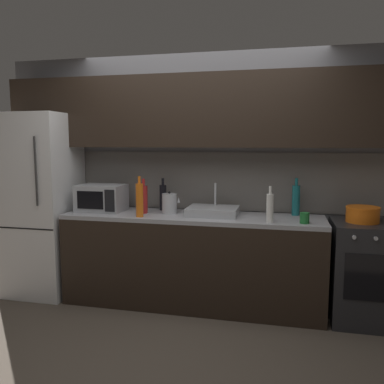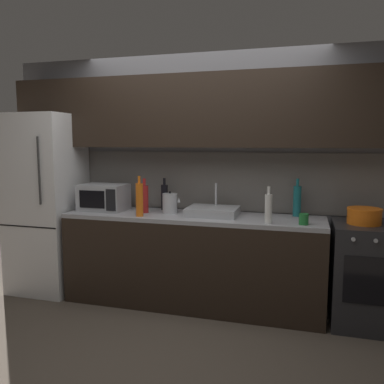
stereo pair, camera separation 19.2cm
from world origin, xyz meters
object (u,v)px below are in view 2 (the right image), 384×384
object	(u,v)px
mug_green	(304,219)
kettle	(170,203)
wine_bottle_dark	(164,197)
wine_bottle_red	(144,199)
wine_bottle_orange	(139,199)
microwave	(104,197)
cooking_pot	(364,216)
oven_range	(367,275)
wine_bottle_teal	(297,201)
wine_bottle_white	(268,208)
refrigerator	(47,203)

from	to	relation	value
mug_green	kettle	bearing A→B (deg)	171.17
wine_bottle_dark	kettle	bearing A→B (deg)	-55.78
wine_bottle_red	wine_bottle_orange	size ratio (longest dim) A/B	0.89
microwave	mug_green	world-z (taller)	microwave
cooking_pot	mug_green	bearing A→B (deg)	-161.00
oven_range	wine_bottle_dark	distance (m)	2.05
kettle	mug_green	distance (m)	1.29
wine_bottle_teal	cooking_pot	xyz separation A→B (m)	(0.57, -0.21, -0.08)
kettle	cooking_pot	xyz separation A→B (m)	(1.78, -0.03, -0.03)
microwave	wine_bottle_white	xyz separation A→B (m)	(1.70, -0.22, -0.00)
wine_bottle_white	mug_green	bearing A→B (deg)	5.92
oven_range	microwave	bearing A→B (deg)	179.56
refrigerator	wine_bottle_orange	bearing A→B (deg)	-9.79
kettle	wine_bottle_white	xyz separation A→B (m)	(0.98, -0.23, 0.03)
oven_range	wine_bottle_red	bearing A→B (deg)	-179.72
wine_bottle_orange	wine_bottle_dark	world-z (taller)	wine_bottle_orange
wine_bottle_teal	wine_bottle_dark	distance (m)	1.33
wine_bottle_white	wine_bottle_orange	bearing A→B (deg)	179.95
kettle	wine_bottle_red	distance (m)	0.26
wine_bottle_orange	wine_bottle_teal	bearing A→B (deg)	15.94
kettle	cooking_pot	size ratio (longest dim) A/B	0.78
microwave	wine_bottle_dark	distance (m)	0.63
wine_bottle_orange	cooking_pot	size ratio (longest dim) A/B	1.35
wine_bottle_red	wine_bottle_orange	xyz separation A→B (m)	(0.03, -0.19, 0.02)
microwave	oven_range	bearing A→B (deg)	-0.44
refrigerator	wine_bottle_dark	world-z (taller)	refrigerator
oven_range	microwave	xyz separation A→B (m)	(-2.55, 0.02, 0.58)
wine_bottle_teal	refrigerator	bearing A→B (deg)	-175.44
wine_bottle_red	wine_bottle_dark	bearing A→B (deg)	58.08
wine_bottle_orange	wine_bottle_dark	xyz separation A→B (m)	(0.11, 0.41, -0.03)
oven_range	microwave	distance (m)	2.61
kettle	wine_bottle_red	bearing A→B (deg)	-171.76
wine_bottle_dark	wine_bottle_white	world-z (taller)	wine_bottle_dark
wine_bottle_dark	microwave	bearing A→B (deg)	-162.75
wine_bottle_white	mug_green	world-z (taller)	wine_bottle_white
cooking_pot	wine_bottle_orange	bearing A→B (deg)	-174.23
kettle	mug_green	xyz separation A→B (m)	(1.28, -0.20, -0.05)
wine_bottle_red	wine_bottle_white	world-z (taller)	wine_bottle_red
kettle	wine_bottle_red	size ratio (longest dim) A/B	0.65
wine_bottle_dark	wine_bottle_white	distance (m)	1.17
refrigerator	oven_range	size ratio (longest dim) A/B	2.10
oven_range	cooking_pot	bearing A→B (deg)	178.41
microwave	wine_bottle_teal	size ratio (longest dim) A/B	1.28
oven_range	wine_bottle_white	xyz separation A→B (m)	(-0.85, -0.20, 0.58)
wine_bottle_teal	mug_green	size ratio (longest dim) A/B	3.81
wine_bottle_red	cooking_pot	bearing A→B (deg)	0.33
refrigerator	wine_bottle_red	world-z (taller)	refrigerator
refrigerator	wine_bottle_white	distance (m)	2.39
kettle	cooking_pot	distance (m)	1.78
wine_bottle_red	cooking_pot	xyz separation A→B (m)	(2.03, 0.01, -0.07)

